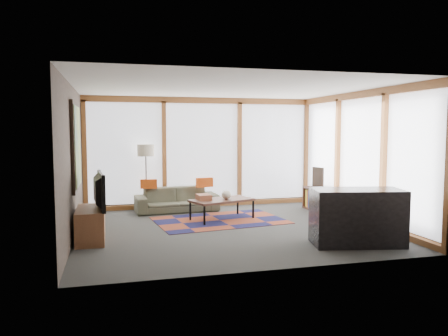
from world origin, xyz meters
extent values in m
plane|color=#2E2E2C|center=(0.00, 0.00, 0.00)|extent=(5.50, 5.50, 0.00)
cube|color=#3C342C|center=(-2.75, 0.00, 1.30)|extent=(0.04, 5.00, 2.60)
cube|color=#3C342C|center=(0.00, -2.50, 1.30)|extent=(5.50, 0.04, 2.60)
cube|color=silver|center=(0.00, 0.00, 2.60)|extent=(5.50, 5.00, 0.04)
cube|color=white|center=(0.00, 2.47, 1.30)|extent=(5.30, 0.02, 2.35)
cube|color=white|center=(2.72, 0.00, 1.30)|extent=(0.02, 4.80, 2.35)
cube|color=black|center=(-2.71, 0.30, 1.55)|extent=(0.05, 1.35, 1.55)
cube|color=yellow|center=(-2.69, 0.30, 1.55)|extent=(0.02, 1.20, 1.40)
cube|color=maroon|center=(-0.01, 0.71, 0.01)|extent=(2.74, 1.95, 0.01)
imported|color=#3B3B2A|center=(-0.70, 1.95, 0.27)|extent=(1.88, 0.84, 0.54)
cube|color=#BD4713|center=(-1.32, 1.97, 0.64)|extent=(0.38, 0.15, 0.20)
cube|color=#BD4713|center=(-0.07, 1.91, 0.64)|extent=(0.40, 0.17, 0.21)
cube|color=brown|center=(-0.31, 0.83, 0.48)|extent=(0.30, 0.35, 0.11)
ellipsoid|color=beige|center=(0.16, 0.80, 0.51)|extent=(0.25, 0.25, 0.18)
ellipsoid|color=black|center=(2.40, 0.11, 0.57)|extent=(0.24, 0.24, 0.10)
ellipsoid|color=black|center=(2.39, 0.42, 0.56)|extent=(0.18, 0.18, 0.08)
cube|color=black|center=(2.51, 1.41, 0.75)|extent=(0.13, 0.35, 0.46)
cube|color=brown|center=(-2.47, -0.29, 0.27)|extent=(0.45, 1.08, 0.54)
imported|color=black|center=(-2.39, -0.33, 0.84)|extent=(0.23, 1.06, 0.60)
cube|color=black|center=(1.68, -1.63, 0.45)|extent=(1.52, 0.94, 0.90)
camera|label=1|loc=(-2.11, -7.76, 1.84)|focal=35.00mm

